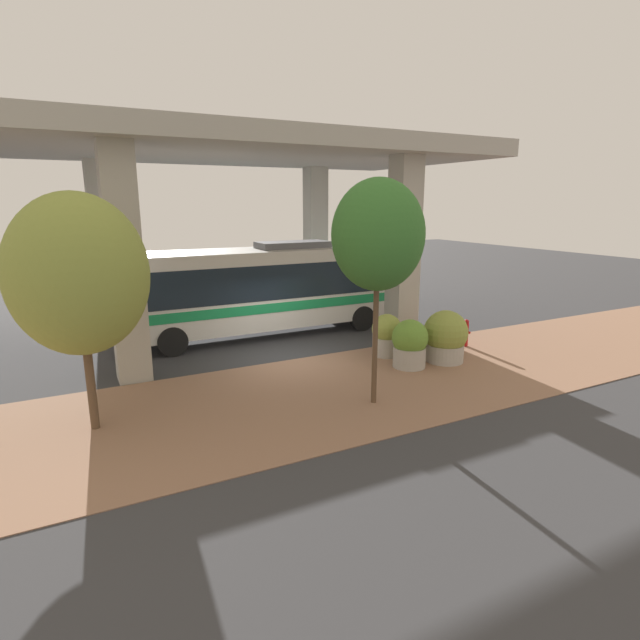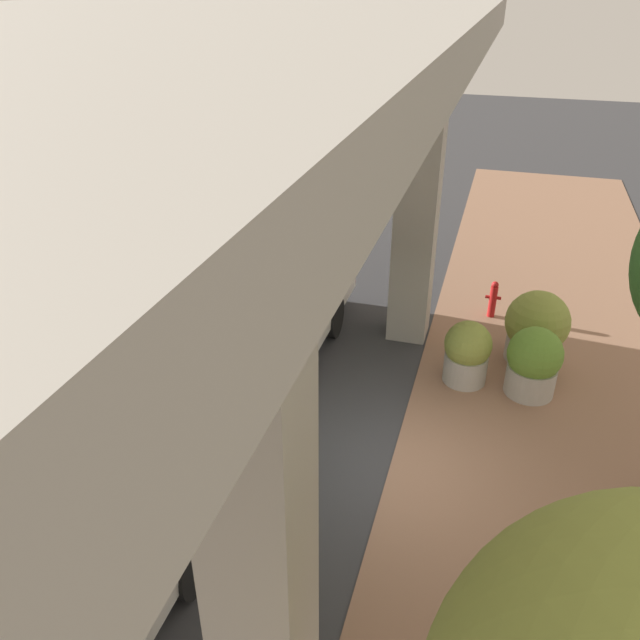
% 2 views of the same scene
% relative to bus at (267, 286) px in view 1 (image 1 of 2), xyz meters
% --- Properties ---
extents(ground_plane, '(80.00, 80.00, 0.00)m').
position_rel_bus_xyz_m(ground_plane, '(-3.35, 0.55, -1.91)').
color(ground_plane, '#38383A').
rests_on(ground_plane, ground).
extents(sidewalk_strip, '(6.00, 40.00, 0.02)m').
position_rel_bus_xyz_m(sidewalk_strip, '(-6.35, 0.55, -1.90)').
color(sidewalk_strip, '#936B51').
rests_on(sidewalk_strip, ground).
extents(overpass, '(9.40, 17.41, 7.17)m').
position_rel_bus_xyz_m(overpass, '(0.65, 0.55, 4.32)').
color(overpass, '#ADA89E').
rests_on(overpass, ground).
extents(bus, '(2.56, 10.91, 3.52)m').
position_rel_bus_xyz_m(bus, '(0.00, 0.00, 0.00)').
color(bus, silver).
rests_on(bus, ground).
extents(fire_hydrant, '(0.39, 0.19, 0.98)m').
position_rel_bus_xyz_m(fire_hydrant, '(-4.73, -5.58, -1.41)').
color(fire_hydrant, '#B21919').
rests_on(fire_hydrant, ground).
extents(planter_front, '(0.99, 0.99, 1.41)m').
position_rel_bus_xyz_m(planter_front, '(-4.34, -2.49, -1.21)').
color(planter_front, '#ADA89E').
rests_on(planter_front, ground).
extents(planter_middle, '(1.11, 1.11, 1.51)m').
position_rel_bus_xyz_m(planter_middle, '(-5.66, -2.42, -1.16)').
color(planter_middle, '#ADA89E').
rests_on(planter_middle, ground).
extents(planter_back, '(1.39, 1.39, 1.67)m').
position_rel_bus_xyz_m(planter_back, '(-5.71, -3.78, -1.10)').
color(planter_back, '#ADA89E').
rests_on(planter_back, ground).
extents(street_tree_near, '(2.86, 2.86, 5.22)m').
position_rel_bus_xyz_m(street_tree_near, '(-5.89, 6.49, 1.58)').
color(street_tree_near, brown).
rests_on(street_tree_near, ground).
extents(street_tree_far, '(2.21, 2.21, 5.55)m').
position_rel_bus_xyz_m(street_tree_far, '(-7.52, 0.10, 2.30)').
color(street_tree_far, brown).
rests_on(street_tree_far, ground).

